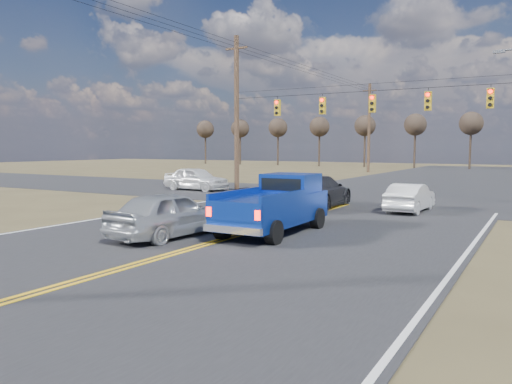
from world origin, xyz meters
The scene contains 12 objects.
ground centered at (0.00, 0.00, 0.00)m, with size 160.00×160.00×0.00m, color brown.
road_main centered at (0.00, 10.00, 0.00)m, with size 14.00×120.00×0.02m, color #28282B.
road_cross centered at (0.00, 18.00, 0.00)m, with size 120.00×12.00×0.02m, color #28282B.
signal_gantry centered at (0.50, 17.79, 5.06)m, with size 19.60×4.83×10.00m.
utility_poles centered at (0.00, 17.00, 5.23)m, with size 19.60×58.32×10.00m.
treeline centered at (0.00, 26.96, 5.70)m, with size 87.00×117.80×7.40m.
pickup_truck centered at (0.80, 4.97, 0.94)m, with size 2.15×5.21×1.94m.
silver_suv centered at (-1.76, 2.59, 0.75)m, with size 1.77×4.40×1.50m, color #A4A8AC.
black_suv centered at (-1.77, 7.93, 0.61)m, with size 2.03×4.39×1.22m, color black.
white_car_queue centered at (3.38, 12.88, 0.63)m, with size 1.34×3.83×1.26m, color silver.
dgrey_car_queue centered at (-0.80, 12.08, 0.79)m, with size 2.21×5.44×1.58m, color #2F2F33.
cross_car_west centered at (-11.50, 16.88, 0.78)m, with size 4.57×1.84×1.56m, color white.
Camera 1 is at (8.55, -9.64, 2.88)m, focal length 35.00 mm.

